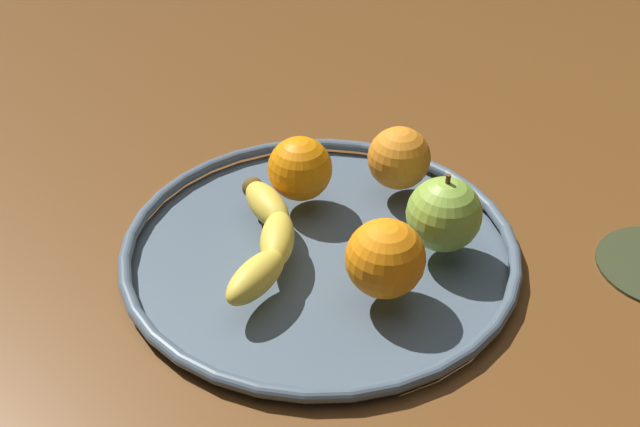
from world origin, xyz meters
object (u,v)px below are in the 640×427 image
(apple, at_px, (444,214))
(orange_back_left, at_px, (300,169))
(banana, at_px, (266,236))
(orange_back_right, at_px, (399,158))
(fruit_bowl, at_px, (320,247))
(orange_front_left, at_px, (385,258))

(apple, distance_m, orange_back_left, 0.15)
(banana, relative_size, orange_back_left, 2.88)
(apple, bearing_deg, banana, 85.15)
(orange_back_right, bearing_deg, orange_back_left, 93.60)
(banana, bearing_deg, apple, -85.17)
(apple, relative_size, orange_back_right, 1.21)
(orange_back_left, distance_m, orange_back_right, 0.10)
(orange_back_left, relative_size, orange_back_right, 1.01)
(fruit_bowl, bearing_deg, orange_front_left, -149.00)
(fruit_bowl, relative_size, orange_front_left, 5.46)
(orange_front_left, height_order, orange_back_right, orange_front_left)
(orange_back_left, bearing_deg, fruit_bowl, -172.25)
(fruit_bowl, relative_size, apple, 4.85)
(apple, bearing_deg, fruit_bowl, 78.89)
(fruit_bowl, xyz_separation_m, orange_back_right, (0.08, -0.09, 0.04))
(fruit_bowl, height_order, orange_back_right, orange_back_right)
(fruit_bowl, distance_m, orange_front_left, 0.10)
(fruit_bowl, bearing_deg, banana, 99.04)
(fruit_bowl, bearing_deg, orange_back_right, -48.72)
(fruit_bowl, relative_size, orange_back_right, 5.84)
(fruit_bowl, height_order, apple, apple)
(fruit_bowl, xyz_separation_m, banana, (-0.01, 0.05, 0.02))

